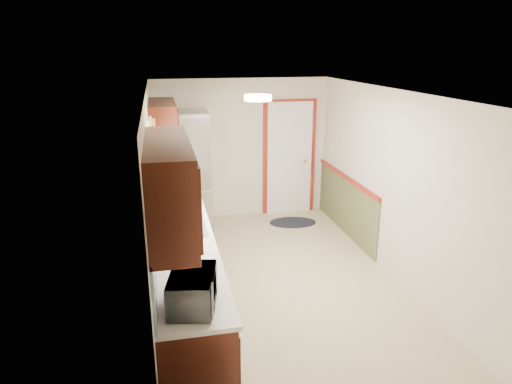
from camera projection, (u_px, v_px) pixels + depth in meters
name	position (u px, v px, depth m)	size (l,w,h in m)	color
room_shell	(278.00, 192.00, 5.56)	(3.20, 5.20, 2.52)	tan
kitchen_run	(179.00, 239.00, 5.16)	(0.63, 4.00, 2.20)	#33120B
back_wall_trim	(301.00, 168.00, 7.92)	(1.12, 2.30, 2.08)	maroon
ceiling_fixture	(258.00, 98.00, 4.97)	(0.30, 0.30, 0.06)	#FFD88C
microwave	(192.00, 287.00, 3.53)	(0.51, 0.28, 0.35)	white
refrigerator	(184.00, 172.00, 7.34)	(0.82, 0.81, 1.94)	#B7B7BC
rug	(293.00, 222.00, 7.85)	(0.80, 0.52, 0.01)	black
cooktop	(176.00, 185.00, 6.71)	(0.48, 0.58, 0.02)	black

